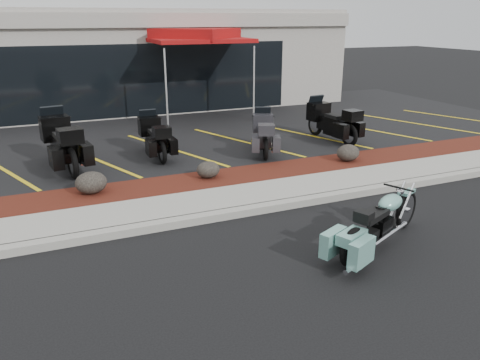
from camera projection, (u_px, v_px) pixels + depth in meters
name	position (u px, v px, depth m)	size (l,w,h in m)	color
ground	(256.00, 234.00, 8.40)	(90.00, 90.00, 0.00)	black
curb	(237.00, 212.00, 9.16)	(24.00, 0.25, 0.15)	gray
sidewalk	(224.00, 200.00, 9.77)	(24.00, 1.20, 0.15)	gray
mulch_bed	(205.00, 182.00, 10.81)	(24.00, 1.20, 0.16)	#370D0C
upper_lot	(153.00, 133.00, 15.51)	(26.00, 9.60, 0.15)	black
dealership_building	(117.00, 58.00, 20.33)	(18.00, 8.16, 4.00)	gray
boulder_left	(91.00, 183.00, 9.86)	(0.66, 0.55, 0.47)	black
boulder_mid	(208.00, 170.00, 10.83)	(0.55, 0.46, 0.39)	black
boulder_right	(348.00, 153.00, 12.10)	(0.61, 0.51, 0.43)	black
hero_cruiser	(406.00, 204.00, 8.50)	(2.69, 0.68, 0.95)	#70AEA3
touring_black_front	(55.00, 133.00, 12.04)	(2.45, 0.94, 1.43)	black
touring_black_mid	(149.00, 130.00, 13.00)	(2.00, 0.76, 1.16)	black
touring_grey	(262.00, 126.00, 13.42)	(1.98, 0.76, 1.15)	#2D2C31
touring_black_rear	(316.00, 115.00, 14.65)	(2.18, 0.83, 1.27)	black
traffic_cone	(146.00, 126.00, 14.96)	(0.30, 0.30, 0.51)	#CD4506
popup_canopy	(196.00, 37.00, 16.84)	(4.36, 4.36, 3.17)	silver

